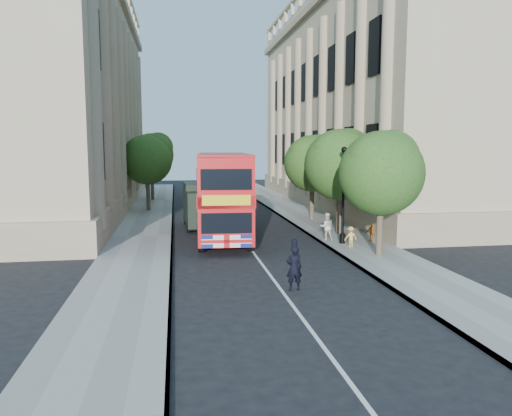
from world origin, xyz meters
name	(u,v)px	position (x,y,z in m)	size (l,w,h in m)	color
ground	(272,278)	(0.00, 0.00, 0.00)	(120.00, 120.00, 0.00)	black
pavement_right	(333,231)	(5.75, 10.00, 0.06)	(3.50, 80.00, 0.12)	gray
pavement_left	(142,237)	(-5.75, 10.00, 0.06)	(3.50, 80.00, 0.12)	gray
building_right	(372,105)	(13.80, 24.00, 9.00)	(12.00, 38.00, 18.00)	tan
building_left	(49,100)	(-13.80, 24.00, 9.00)	(12.00, 38.00, 18.00)	tan
tree_right_near	(382,168)	(5.84, 3.03, 4.25)	(4.00, 4.00, 6.08)	#473828
tree_right_mid	(341,161)	(5.84, 9.03, 4.45)	(4.20, 4.20, 6.37)	#473828
tree_right_far	(313,160)	(5.84, 15.03, 4.31)	(4.00, 4.00, 6.15)	#473828
tree_left_far	(148,157)	(-5.96, 22.03, 4.44)	(4.00, 4.00, 6.30)	#473828
tree_left_back	(152,153)	(-5.96, 30.03, 4.71)	(4.20, 4.20, 6.65)	#473828
lamp_post	(343,199)	(5.00, 6.00, 2.51)	(0.32, 0.32, 5.16)	black
double_decker_bus	(223,193)	(-1.10, 9.06, 2.64)	(3.41, 10.51, 4.79)	red
box_van	(201,206)	(-2.15, 13.10, 1.42)	(2.25, 5.14, 2.90)	black
police_constable	(294,268)	(0.46, -1.79, 0.83)	(0.61, 0.40, 1.66)	black
woman_pedestrian	(326,227)	(4.40, 6.94, 0.88)	(0.74, 0.58, 1.53)	silver
child_a	(372,232)	(6.80, 6.32, 0.62)	(0.59, 0.24, 1.00)	orange
child_b	(351,237)	(5.09, 4.99, 0.65)	(0.69, 0.39, 1.06)	#F2BF52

